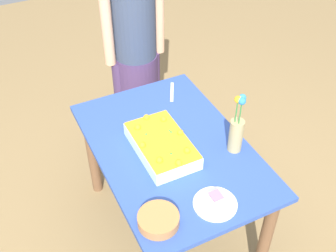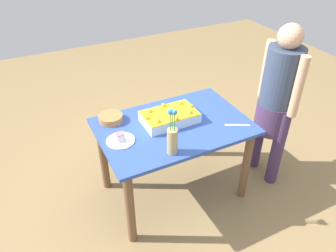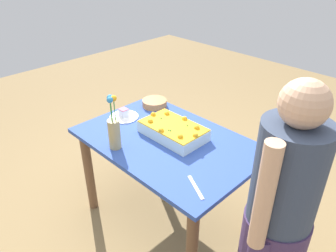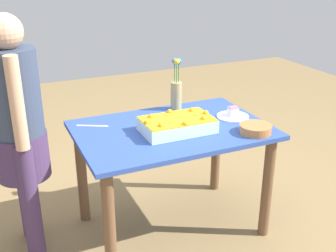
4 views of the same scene
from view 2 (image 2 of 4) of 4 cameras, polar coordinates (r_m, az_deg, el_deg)
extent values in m
plane|color=olive|center=(3.14, 0.88, -11.09)|extent=(8.00, 8.00, 0.00)
cube|color=#304EA2|center=(2.66, 1.01, -0.07)|extent=(1.22, 0.81, 0.03)
cylinder|color=brown|center=(3.33, 6.49, -0.08)|extent=(0.07, 0.07, 0.71)
cylinder|color=brown|center=(2.99, -11.21, -5.29)|extent=(0.07, 0.07, 0.71)
cylinder|color=brown|center=(2.92, 13.40, -6.74)|extent=(0.07, 0.07, 0.71)
cylinder|color=brown|center=(2.53, -6.62, -14.08)|extent=(0.07, 0.07, 0.71)
cube|color=white|center=(2.67, 0.30, 1.52)|extent=(0.45, 0.27, 0.08)
cube|color=gold|center=(2.65, 0.30, 2.30)|extent=(0.44, 0.27, 0.01)
sphere|color=gold|center=(2.58, -3.70, 1.39)|extent=(0.04, 0.04, 0.04)
sphere|color=gold|center=(2.53, -1.75, 0.82)|extent=(0.04, 0.04, 0.04)
sphere|color=gold|center=(2.56, 1.45, 1.24)|extent=(0.04, 0.04, 0.04)
sphere|color=gold|center=(2.64, 3.85, 2.35)|extent=(0.04, 0.04, 0.04)
sphere|color=gold|center=(2.73, 4.08, 3.46)|extent=(0.04, 0.04, 0.04)
sphere|color=gold|center=(2.76, 2.19, 3.95)|extent=(0.04, 0.04, 0.04)
sphere|color=gold|center=(2.73, -0.77, 3.60)|extent=(0.04, 0.04, 0.04)
sphere|color=gold|center=(2.66, -3.22, 2.55)|extent=(0.04, 0.04, 0.04)
cone|color=#2D8438|center=(2.60, 1.59, 1.80)|extent=(0.02, 0.02, 0.02)
cone|color=#2D8438|center=(2.72, 1.16, 3.38)|extent=(0.02, 0.02, 0.02)
cone|color=#2D8438|center=(2.61, -2.13, 1.80)|extent=(0.02, 0.02, 0.02)
cone|color=#2D8438|center=(2.61, 1.84, 1.91)|extent=(0.02, 0.02, 0.02)
cylinder|color=white|center=(2.50, -8.26, -2.53)|extent=(0.22, 0.22, 0.01)
cube|color=white|center=(2.48, -8.32, -1.93)|extent=(0.06, 0.06, 0.06)
cube|color=#DE6E8B|center=(2.46, -8.38, -1.34)|extent=(0.06, 0.06, 0.01)
cube|color=silver|center=(2.71, 12.00, 0.15)|extent=(0.19, 0.11, 0.00)
cylinder|color=tan|center=(2.31, 0.77, -2.69)|extent=(0.08, 0.08, 0.20)
cylinder|color=#2D8438|center=(2.21, 0.41, 0.88)|extent=(0.01, 0.01, 0.15)
sphere|color=teal|center=(2.16, 0.42, 2.51)|extent=(0.04, 0.04, 0.04)
cylinder|color=#2D8438|center=(2.20, 1.14, 0.78)|extent=(0.01, 0.01, 0.15)
sphere|color=#3083BE|center=(2.16, 1.16, 2.42)|extent=(0.04, 0.04, 0.04)
cylinder|color=#2D8438|center=(2.22, 0.74, 1.14)|extent=(0.01, 0.01, 0.15)
sphere|color=#FBAA1E|center=(2.18, 0.76, 2.76)|extent=(0.04, 0.04, 0.04)
cylinder|color=#B77741|center=(2.73, -9.94, 1.36)|extent=(0.20, 0.20, 0.05)
cylinder|color=#443058|center=(3.28, 15.53, -1.25)|extent=(0.11, 0.11, 0.78)
cylinder|color=#443058|center=(3.14, 18.51, -3.73)|extent=(0.11, 0.11, 0.78)
cylinder|color=#443058|center=(3.06, 17.83, 1.58)|extent=(0.31, 0.31, 0.28)
cylinder|color=#354057|center=(2.88, 19.16, 7.92)|extent=(0.30, 0.30, 0.52)
sphere|color=tan|center=(2.75, 20.56, 14.41)|extent=(0.20, 0.20, 0.20)
cylinder|color=tan|center=(3.00, 16.74, 9.45)|extent=(0.08, 0.08, 0.52)
cylinder|color=tan|center=(2.77, 21.75, 6.24)|extent=(0.08, 0.08, 0.52)
camera|label=1|loc=(2.75, -43.83, 29.69)|focal=45.00mm
camera|label=3|loc=(2.45, 50.74, 15.50)|focal=35.00mm
camera|label=4|loc=(4.69, -0.50, 28.83)|focal=45.00mm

